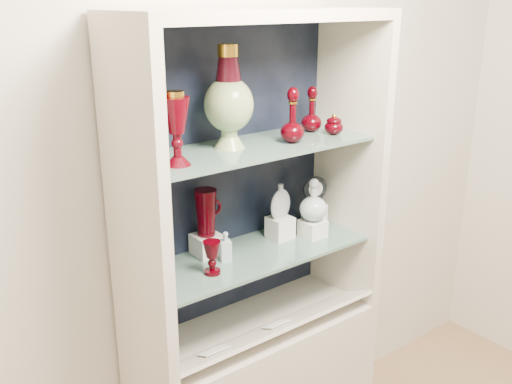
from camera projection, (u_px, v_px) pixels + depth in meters
wall_back at (222, 153)px, 2.22m from camera, size 3.50×0.02×2.80m
cabinet_back_panel at (226, 174)px, 2.22m from camera, size 0.98×0.02×1.15m
cabinet_side_left at (136, 214)px, 1.80m from camera, size 0.04×0.40×1.15m
cabinet_side_right at (348, 164)px, 2.36m from camera, size 0.04×0.40×1.15m
cabinet_top_cap at (256, 15)px, 1.89m from camera, size 1.00×0.40×0.04m
shelf_lower at (253, 254)px, 2.18m from camera, size 0.92×0.34×0.01m
shelf_upper at (253, 147)px, 2.05m from camera, size 0.92×0.34×0.01m
label_ledge at (274, 328)px, 2.17m from camera, size 0.92×0.17×0.09m
label_card_0 at (276, 324)px, 2.17m from camera, size 0.10×0.06×0.03m
label_card_1 at (214, 351)px, 2.01m from camera, size 0.10×0.06×0.03m
pedestal_lamp_left at (145, 129)px, 1.74m from camera, size 0.12×0.12×0.25m
pedestal_lamp_right at (177, 129)px, 1.77m from camera, size 0.11×0.11×0.23m
enamel_urn at (229, 97)px, 1.96m from camera, size 0.19×0.19×0.36m
ruby_decanter_a at (293, 112)px, 2.06m from camera, size 0.12×0.12×0.23m
ruby_decanter_b at (312, 108)px, 2.24m from camera, size 0.10×0.10×0.19m
lidded_bowl at (334, 124)px, 2.21m from camera, size 0.07×0.07×0.08m
cobalt_goblet at (155, 267)px, 1.86m from camera, size 0.09×0.09×0.18m
ruby_goblet_tall at (160, 262)px, 1.94m from camera, size 0.07×0.07×0.15m
ruby_goblet_small at (212, 258)px, 1.99m from camera, size 0.07×0.07×0.12m
riser_ruby_pitcher at (207, 245)px, 2.15m from camera, size 0.10×0.10×0.08m
ruby_pitcher at (206, 213)px, 2.11m from camera, size 0.14×0.10×0.18m
clear_square_bottle at (226, 246)px, 2.10m from camera, size 0.05×0.05×0.12m
riser_flat_flask at (280, 228)px, 2.30m from camera, size 0.09×0.09×0.09m
flat_flask at (280, 200)px, 2.26m from camera, size 0.11×0.05×0.14m
riser_clear_round_decanter at (313, 228)px, 2.32m from camera, size 0.09×0.09×0.07m
clear_round_decanter at (314, 201)px, 2.28m from camera, size 0.14×0.14×0.17m
riser_cameo_medallion at (314, 215)px, 2.42m from camera, size 0.08×0.08×0.10m
cameo_medallion at (315, 190)px, 2.38m from camera, size 0.11×0.07×0.13m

